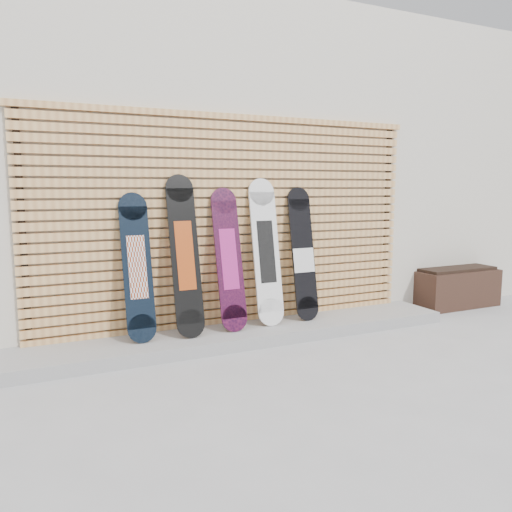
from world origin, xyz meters
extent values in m
plane|color=#98979A|center=(0.00, 0.00, 0.00)|extent=(80.00, 80.00, 0.00)
cube|color=beige|center=(0.50, 3.50, 1.80)|extent=(12.00, 5.00, 3.60)
cube|color=gray|center=(-0.15, 0.68, 0.06)|extent=(4.60, 0.70, 0.12)
cube|color=tan|center=(-0.15, 0.97, 0.14)|extent=(4.20, 0.05, 0.08)
cube|color=tan|center=(-0.15, 0.97, 0.23)|extent=(4.20, 0.05, 0.08)
cube|color=tan|center=(-0.15, 0.97, 0.33)|extent=(4.20, 0.05, 0.07)
cube|color=tan|center=(-0.15, 0.97, 0.43)|extent=(4.20, 0.05, 0.07)
cube|color=tan|center=(-0.15, 0.97, 0.53)|extent=(4.20, 0.05, 0.07)
cube|color=tan|center=(-0.15, 0.97, 0.62)|extent=(4.20, 0.05, 0.07)
cube|color=tan|center=(-0.15, 0.97, 0.72)|extent=(4.20, 0.05, 0.07)
cube|color=tan|center=(-0.15, 0.97, 0.82)|extent=(4.20, 0.05, 0.07)
cube|color=tan|center=(-0.15, 0.97, 0.91)|extent=(4.20, 0.05, 0.07)
cube|color=tan|center=(-0.15, 0.97, 1.01)|extent=(4.20, 0.05, 0.08)
cube|color=tan|center=(-0.15, 0.97, 1.11)|extent=(4.20, 0.05, 0.08)
cube|color=tan|center=(-0.15, 0.97, 1.20)|extent=(4.20, 0.05, 0.08)
cube|color=tan|center=(-0.15, 0.97, 1.30)|extent=(4.20, 0.05, 0.08)
cube|color=tan|center=(-0.15, 0.97, 1.40)|extent=(4.20, 0.05, 0.08)
cube|color=tan|center=(-0.15, 0.97, 1.50)|extent=(4.20, 0.05, 0.08)
cube|color=tan|center=(-0.15, 0.97, 1.59)|extent=(4.20, 0.05, 0.08)
cube|color=tan|center=(-0.15, 0.97, 1.69)|extent=(4.20, 0.05, 0.08)
cube|color=tan|center=(-0.15, 0.97, 1.79)|extent=(4.20, 0.05, 0.08)
cube|color=tan|center=(-0.15, 0.97, 1.88)|extent=(4.20, 0.05, 0.08)
cube|color=tan|center=(-0.15, 0.97, 1.98)|extent=(4.20, 0.05, 0.08)
cube|color=tan|center=(-0.15, 0.97, 2.08)|extent=(4.20, 0.05, 0.08)
cube|color=tan|center=(-0.15, 0.97, 2.17)|extent=(4.20, 0.05, 0.08)
cube|color=black|center=(-2.17, 0.99, 1.12)|extent=(0.06, 0.04, 2.23)
cube|color=black|center=(1.87, 0.99, 1.12)|extent=(0.06, 0.04, 2.23)
cube|color=tan|center=(-0.15, 0.97, 2.26)|extent=(4.26, 0.07, 0.06)
cube|color=black|center=(2.93, 0.85, 0.24)|extent=(1.15, 0.48, 0.48)
cube|color=black|center=(2.93, 0.85, 0.50)|extent=(1.06, 0.38, 0.04)
cube|color=black|center=(-1.22, 0.78, 0.81)|extent=(0.27, 0.27, 1.12)
cylinder|color=black|center=(-1.22, 0.65, 0.25)|extent=(0.27, 0.08, 0.27)
cylinder|color=black|center=(-1.22, 0.90, 1.37)|extent=(0.27, 0.08, 0.27)
cube|color=silver|center=(-1.22, 0.78, 0.81)|extent=(0.17, 0.16, 0.59)
cube|color=black|center=(-0.76, 0.76, 0.90)|extent=(0.28, 0.32, 1.29)
cylinder|color=black|center=(-0.76, 0.61, 0.26)|extent=(0.28, 0.08, 0.28)
cylinder|color=black|center=(-0.76, 0.90, 1.54)|extent=(0.28, 0.08, 0.28)
cube|color=#91310D|center=(-0.76, 0.76, 0.90)|extent=(0.17, 0.18, 0.66)
cube|color=black|center=(-0.30, 0.77, 0.83)|extent=(0.27, 0.30, 1.17)
cylinder|color=black|center=(-0.30, 0.63, 0.25)|extent=(0.27, 0.08, 0.27)
cylinder|color=black|center=(-0.30, 0.90, 1.42)|extent=(0.27, 0.08, 0.27)
cube|color=#AA2279|center=(-0.30, 0.77, 0.83)|extent=(0.17, 0.17, 0.61)
cube|color=silver|center=(0.13, 0.79, 0.88)|extent=(0.29, 0.26, 1.24)
cylinder|color=silver|center=(0.13, 0.67, 0.26)|extent=(0.29, 0.08, 0.29)
cylinder|color=silver|center=(0.13, 0.91, 1.50)|extent=(0.29, 0.08, 0.29)
cube|color=black|center=(0.13, 0.79, 0.88)|extent=(0.18, 0.15, 0.65)
cube|color=black|center=(0.58, 0.79, 0.84)|extent=(0.26, 0.25, 1.18)
cylinder|color=black|center=(0.58, 0.68, 0.25)|extent=(0.26, 0.07, 0.26)
cylinder|color=black|center=(0.58, 0.91, 1.42)|extent=(0.26, 0.07, 0.26)
cube|color=silver|center=(0.58, 0.78, 0.77)|extent=(0.25, 0.08, 0.26)
camera|label=1|loc=(-2.15, -3.87, 1.55)|focal=35.00mm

